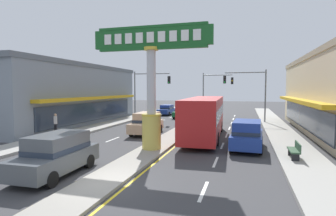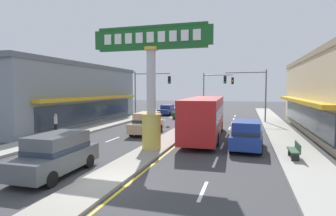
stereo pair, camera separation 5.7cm
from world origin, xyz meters
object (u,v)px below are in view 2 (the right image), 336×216
object	(u,v)px
sedan_near_left_lane	(183,112)
storefront_left	(62,94)
traffic_light_left_side	(148,87)
suv_far_left_oncoming	(247,135)
traffic_light_median_far	(214,87)
bus_mid_left_lane	(205,115)
street_bench	(295,150)
suv_near_right_lane	(147,123)
district_sign	(151,85)
traffic_light_right_side	(250,87)
suv_kerb_right	(56,154)
sedan_far_right_lane	(167,110)
pedestrian_near_kerb	(56,123)

from	to	relation	value
sedan_near_left_lane	storefront_left	bearing A→B (deg)	-140.60
traffic_light_left_side	suv_far_left_oncoming	size ratio (longest dim) A/B	1.32
traffic_light_median_far	bus_mid_left_lane	size ratio (longest dim) A/B	0.55
traffic_light_left_side	street_bench	world-z (taller)	traffic_light_left_side
bus_mid_left_lane	suv_near_right_lane	bearing A→B (deg)	173.81
district_sign	sedan_near_left_lane	xyz separation A→B (m)	(-2.61, 20.04, -3.43)
storefront_left	suv_near_right_lane	world-z (taller)	storefront_left
storefront_left	suv_far_left_oncoming	bearing A→B (deg)	-21.57
traffic_light_right_side	suv_far_left_oncoming	world-z (taller)	traffic_light_right_side
storefront_left	suv_near_right_lane	bearing A→B (deg)	-19.21
traffic_light_left_side	storefront_left	bearing A→B (deg)	-145.21
traffic_light_left_side	suv_near_right_lane	xyz separation A→B (m)	(3.58, -9.97, -3.26)
traffic_light_left_side	suv_kerb_right	distance (m)	22.38
storefront_left	sedan_far_right_lane	size ratio (longest dim) A/B	5.03
district_sign	suv_far_left_oncoming	size ratio (longest dim) A/B	1.66
pedestrian_near_kerb	sedan_near_left_lane	bearing A→B (deg)	68.35
street_bench	pedestrian_near_kerb	world-z (taller)	pedestrian_near_kerb
sedan_near_left_lane	bus_mid_left_lane	world-z (taller)	bus_mid_left_lane
traffic_light_right_side	suv_kerb_right	xyz separation A→B (m)	(-8.80, -22.59, -3.26)
district_sign	pedestrian_near_kerb	world-z (taller)	district_sign
sedan_far_right_lane	street_bench	world-z (taller)	sedan_far_right_lane
traffic_light_left_side	sedan_near_left_lane	xyz separation A→B (m)	(3.59, 4.00, -3.46)
suv_far_left_oncoming	traffic_light_left_side	bearing A→B (deg)	131.05
traffic_light_median_far	pedestrian_near_kerb	bearing A→B (deg)	-119.97
sedan_near_left_lane	bus_mid_left_lane	bearing A→B (deg)	-70.27
district_sign	storefront_left	world-z (taller)	district_sign
traffic_light_right_side	traffic_light_median_far	bearing A→B (deg)	133.11
sedan_far_right_lane	street_bench	xyz separation A→B (m)	(14.33, -23.94, -0.14)
traffic_light_right_side	suv_near_right_lane	size ratio (longest dim) A/B	1.33
traffic_light_right_side	traffic_light_median_far	xyz separation A→B (m)	(-4.69, 5.00, -0.05)
sedan_far_right_lane	suv_far_left_oncoming	xyz separation A→B (m)	(11.81, -21.53, 0.20)
traffic_light_left_side	traffic_light_right_side	bearing A→B (deg)	3.43
sedan_far_right_lane	suv_kerb_right	bearing A→B (deg)	-83.62
sedan_far_right_lane	sedan_near_left_lane	distance (m)	4.91
traffic_light_median_far	street_bench	world-z (taller)	traffic_light_median_far
traffic_light_left_side	suv_far_left_oncoming	world-z (taller)	traffic_light_left_side
storefront_left	traffic_light_median_far	world-z (taller)	storefront_left
traffic_light_median_far	suv_far_left_oncoming	world-z (taller)	traffic_light_median_far
district_sign	traffic_light_median_far	world-z (taller)	district_sign
bus_mid_left_lane	suv_far_left_oncoming	bearing A→B (deg)	-45.55
storefront_left	bus_mid_left_lane	size ratio (longest dim) A/B	1.94
traffic_light_left_side	suv_near_right_lane	size ratio (longest dim) A/B	1.33
traffic_light_right_side	sedan_far_right_lane	xyz separation A→B (m)	(-12.10, 6.89, -3.46)
suv_near_right_lane	sedan_far_right_lane	world-z (taller)	suv_near_right_lane
storefront_left	traffic_light_left_side	distance (m)	10.21
traffic_light_right_side	suv_far_left_oncoming	xyz separation A→B (m)	(-0.29, -14.63, -3.26)
traffic_light_median_far	suv_near_right_lane	world-z (taller)	traffic_light_median_far
sedan_far_right_lane	suv_far_left_oncoming	world-z (taller)	suv_far_left_oncoming
suv_far_left_oncoming	suv_kerb_right	distance (m)	11.65
storefront_left	bus_mid_left_lane	distance (m)	17.86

